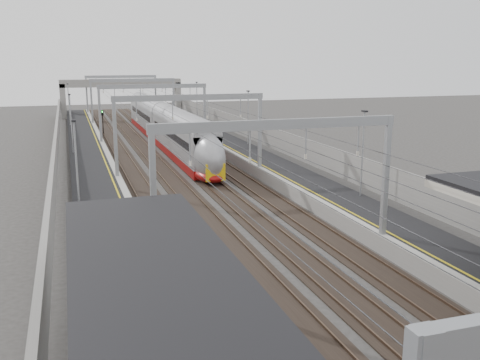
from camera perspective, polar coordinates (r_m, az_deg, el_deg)
platform_left at (r=48.56m, az=-15.24°, el=0.43°), size 4.00×120.00×1.00m
platform_right at (r=51.72m, az=2.73°, el=1.61°), size 4.00×120.00×1.00m
tracks at (r=49.61m, az=-5.96°, el=0.54°), size 11.40×140.00×0.20m
overhead_line at (r=55.17m, az=-7.56°, el=8.13°), size 13.00×140.00×6.60m
overbridge at (r=103.09m, az=-12.52°, el=9.58°), size 22.00×2.20×6.90m
wall_left at (r=48.32m, az=-19.10°, el=1.45°), size 0.30×120.00×3.20m
wall_right at (r=52.72m, az=6.01°, el=2.98°), size 0.30×120.00×3.20m
train at (r=66.02m, az=-7.82°, el=5.31°), size 2.65×48.36×4.20m
signal_green at (r=78.63m, az=-14.45°, el=6.46°), size 0.32×0.32×3.48m
signal_red_near at (r=67.14m, az=-6.53°, el=5.77°), size 0.32×0.32×3.48m
signal_red_far at (r=75.95m, az=-6.19°, el=6.58°), size 0.32×0.32×3.48m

